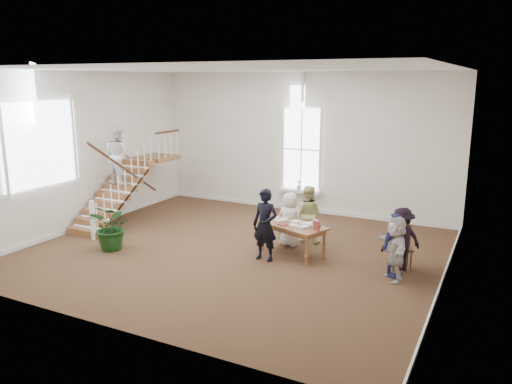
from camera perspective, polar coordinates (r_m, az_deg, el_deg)
The scene contains 12 objects.
ground at distance 12.79m, azimuth -2.42°, elevation -6.73°, with size 10.00×10.00×0.00m, color #492A1C.
room_shell at distance 16.48m, azimuth 5.05°, elevation -0.84°, with size 10.49×10.00×10.00m.
staircase at distance 15.46m, azimuth -15.28°, elevation 2.46°, with size 1.10×4.10×2.92m.
library_table at distance 12.34m, azimuth 4.29°, elevation -4.07°, with size 1.85×1.35×0.84m.
police_officer at distance 11.89m, azimuth 1.05°, elevation -3.79°, with size 0.64×0.42×1.75m, color black.
elderly_woman at distance 12.99m, azimuth 3.86°, elevation -3.13°, with size 0.70×0.45×1.42m, color silver.
person_yellow at distance 13.32m, azimuth 5.89°, elevation -2.51°, with size 0.75×0.58×1.54m, color #CECA81.
woman_cluster_a at distance 11.37m, azimuth 15.51°, elevation -5.89°, with size 0.84×0.35×1.43m, color navy.
woman_cluster_b at distance 11.78m, azimuth 16.29°, elevation -5.21°, with size 0.95×0.54×1.47m, color black.
woman_cluster_c at distance 11.18m, azimuth 15.65°, elevation -6.24°, with size 1.33×0.42×1.43m, color beige.
floor_plant at distance 13.19m, azimuth -16.10°, elevation -3.85°, with size 1.09×0.94×1.21m, color #123611.
side_chair at distance 12.09m, azimuth 16.34°, elevation -5.69°, with size 0.55×0.55×0.97m.
Camera 1 is at (5.92, -10.50, 4.26)m, focal length 35.00 mm.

